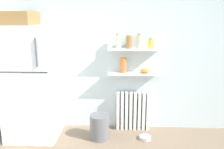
{
  "coord_description": "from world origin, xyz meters",
  "views": [
    {
      "loc": [
        -0.14,
        -1.8,
        1.89
      ],
      "look_at": [
        -0.29,
        1.6,
        1.05
      ],
      "focal_mm": 37.13,
      "sensor_mm": 36.0,
      "label": 1
    }
  ],
  "objects_px": {
    "refrigerator": "(31,80)",
    "shelf_bowl": "(145,71)",
    "storage_jar_0": "(118,41)",
    "storage_jar_1": "(129,42)",
    "pet_food_bowl": "(145,138)",
    "trash_bin": "(99,127)",
    "vase": "(123,65)",
    "storage_jar_3": "(151,43)",
    "storage_jar_2": "(140,41)",
    "radiator": "(133,111)"
  },
  "relations": [
    {
      "from": "refrigerator",
      "to": "shelf_bowl",
      "type": "height_order",
      "value": "refrigerator"
    },
    {
      "from": "storage_jar_0",
      "to": "storage_jar_1",
      "type": "xyz_separation_m",
      "value": [
        0.17,
        0.0,
        -0.01
      ]
    },
    {
      "from": "refrigerator",
      "to": "pet_food_bowl",
      "type": "relative_size",
      "value": 10.62
    },
    {
      "from": "trash_bin",
      "to": "storage_jar_1",
      "type": "bearing_deg",
      "value": 35.79
    },
    {
      "from": "refrigerator",
      "to": "vase",
      "type": "height_order",
      "value": "refrigerator"
    },
    {
      "from": "storage_jar_3",
      "to": "storage_jar_1",
      "type": "bearing_deg",
      "value": 180.0
    },
    {
      "from": "storage_jar_2",
      "to": "vase",
      "type": "height_order",
      "value": "storage_jar_2"
    },
    {
      "from": "vase",
      "to": "storage_jar_2",
      "type": "bearing_deg",
      "value": 0.0
    },
    {
      "from": "refrigerator",
      "to": "storage_jar_0",
      "type": "bearing_deg",
      "value": 10.45
    },
    {
      "from": "refrigerator",
      "to": "pet_food_bowl",
      "type": "distance_m",
      "value": 2.02
    },
    {
      "from": "refrigerator",
      "to": "trash_bin",
      "type": "relative_size",
      "value": 4.93
    },
    {
      "from": "shelf_bowl",
      "to": "trash_bin",
      "type": "bearing_deg",
      "value": -155.61
    },
    {
      "from": "shelf_bowl",
      "to": "pet_food_bowl",
      "type": "height_order",
      "value": "shelf_bowl"
    },
    {
      "from": "radiator",
      "to": "storage_jar_2",
      "type": "xyz_separation_m",
      "value": [
        0.09,
        -0.03,
        1.19
      ]
    },
    {
      "from": "radiator",
      "to": "storage_jar_2",
      "type": "distance_m",
      "value": 1.2
    },
    {
      "from": "refrigerator",
      "to": "storage_jar_3",
      "type": "xyz_separation_m",
      "value": [
        1.87,
        0.25,
        0.56
      ]
    },
    {
      "from": "radiator",
      "to": "refrigerator",
      "type": "bearing_deg",
      "value": -170.17
    },
    {
      "from": "shelf_bowl",
      "to": "pet_food_bowl",
      "type": "xyz_separation_m",
      "value": [
        0.01,
        -0.32,
        -1.02
      ]
    },
    {
      "from": "radiator",
      "to": "storage_jar_1",
      "type": "height_order",
      "value": "storage_jar_1"
    },
    {
      "from": "storage_jar_1",
      "to": "pet_food_bowl",
      "type": "relative_size",
      "value": 1.17
    },
    {
      "from": "storage_jar_3",
      "to": "shelf_bowl",
      "type": "relative_size",
      "value": 1.1
    },
    {
      "from": "storage_jar_2",
      "to": "shelf_bowl",
      "type": "height_order",
      "value": "storage_jar_2"
    },
    {
      "from": "trash_bin",
      "to": "refrigerator",
      "type": "bearing_deg",
      "value": 175.77
    },
    {
      "from": "radiator",
      "to": "storage_jar_2",
      "type": "height_order",
      "value": "storage_jar_2"
    },
    {
      "from": "storage_jar_3",
      "to": "vase",
      "type": "height_order",
      "value": "storage_jar_3"
    },
    {
      "from": "storage_jar_0",
      "to": "pet_food_bowl",
      "type": "xyz_separation_m",
      "value": [
        0.45,
        -0.32,
        -1.5
      ]
    },
    {
      "from": "storage_jar_2",
      "to": "shelf_bowl",
      "type": "xyz_separation_m",
      "value": [
        0.1,
        0.0,
        -0.48
      ]
    },
    {
      "from": "vase",
      "to": "shelf_bowl",
      "type": "xyz_separation_m",
      "value": [
        0.36,
        0.0,
        -0.09
      ]
    },
    {
      "from": "refrigerator",
      "to": "storage_jar_0",
      "type": "xyz_separation_m",
      "value": [
        1.35,
        0.25,
        0.59
      ]
    },
    {
      "from": "radiator",
      "to": "storage_jar_1",
      "type": "bearing_deg",
      "value": -160.92
    },
    {
      "from": "vase",
      "to": "trash_bin",
      "type": "distance_m",
      "value": 1.06
    },
    {
      "from": "storage_jar_0",
      "to": "storage_jar_2",
      "type": "distance_m",
      "value": 0.35
    },
    {
      "from": "refrigerator",
      "to": "vase",
      "type": "xyz_separation_m",
      "value": [
        1.44,
        0.25,
        0.2
      ]
    },
    {
      "from": "trash_bin",
      "to": "vase",
      "type": "bearing_deg",
      "value": 41.72
    },
    {
      "from": "shelf_bowl",
      "to": "pet_food_bowl",
      "type": "bearing_deg",
      "value": -89.09
    },
    {
      "from": "storage_jar_3",
      "to": "pet_food_bowl",
      "type": "bearing_deg",
      "value": -102.8
    },
    {
      "from": "storage_jar_3",
      "to": "shelf_bowl",
      "type": "bearing_deg",
      "value": 180.0
    },
    {
      "from": "storage_jar_2",
      "to": "trash_bin",
      "type": "distance_m",
      "value": 1.5
    },
    {
      "from": "storage_jar_0",
      "to": "pet_food_bowl",
      "type": "bearing_deg",
      "value": -35.8
    },
    {
      "from": "radiator",
      "to": "vase",
      "type": "xyz_separation_m",
      "value": [
        -0.17,
        -0.03,
        0.8
      ]
    },
    {
      "from": "storage_jar_3",
      "to": "storage_jar_2",
      "type": "bearing_deg",
      "value": 180.0
    },
    {
      "from": "vase",
      "to": "shelf_bowl",
      "type": "distance_m",
      "value": 0.37
    },
    {
      "from": "refrigerator",
      "to": "radiator",
      "type": "relative_size",
      "value": 2.95
    },
    {
      "from": "storage_jar_2",
      "to": "storage_jar_0",
      "type": "bearing_deg",
      "value": 180.0
    },
    {
      "from": "storage_jar_1",
      "to": "storage_jar_3",
      "type": "relative_size",
      "value": 1.29
    },
    {
      "from": "storage_jar_1",
      "to": "refrigerator",
      "type": "bearing_deg",
      "value": -170.72
    },
    {
      "from": "pet_food_bowl",
      "to": "radiator",
      "type": "bearing_deg",
      "value": 117.94
    },
    {
      "from": "vase",
      "to": "pet_food_bowl",
      "type": "xyz_separation_m",
      "value": [
        0.36,
        -0.32,
        -1.11
      ]
    },
    {
      "from": "storage_jar_0",
      "to": "storage_jar_3",
      "type": "height_order",
      "value": "storage_jar_0"
    },
    {
      "from": "vase",
      "to": "shelf_bowl",
      "type": "bearing_deg",
      "value": 0.0
    }
  ]
}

